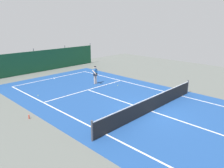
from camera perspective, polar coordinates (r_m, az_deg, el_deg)
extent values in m
plane|color=slate|center=(14.29, 10.32, -7.10)|extent=(36.00, 36.00, 0.00)
cube|color=#1E478C|center=(14.29, 10.32, -7.09)|extent=(11.02, 26.60, 0.01)
cube|color=white|center=(22.73, -15.25, 1.50)|extent=(8.22, 0.10, 0.01)
cube|color=white|center=(11.43, -1.69, -13.09)|extent=(0.10, 23.80, 0.01)
cube|color=white|center=(17.65, 17.88, -3.00)|extent=(0.10, 23.80, 0.01)
cube|color=white|center=(18.36, -6.38, -1.53)|extent=(8.22, 0.10, 0.01)
cube|color=white|center=(14.29, 10.32, -7.06)|extent=(0.10, 12.80, 0.01)
cube|color=white|center=(22.60, -15.05, 1.44)|extent=(0.10, 0.30, 0.01)
cube|color=black|center=(14.11, 10.42, -5.33)|extent=(9.92, 0.03, 0.95)
cube|color=white|center=(13.94, 10.53, -3.42)|extent=(9.92, 0.04, 0.05)
cylinder|color=#47474C|center=(10.64, -5.28, -12.23)|extent=(0.10, 0.10, 1.10)
cylinder|color=#47474C|center=(18.26, 19.31, -0.70)|extent=(0.10, 0.10, 1.10)
cube|color=#14472D|center=(25.64, -19.68, 5.51)|extent=(16.22, 0.06, 2.40)
cylinder|color=#595B60|center=(25.67, -19.77, 5.85)|extent=(0.08, 0.08, 2.70)
cylinder|color=#595B60|center=(27.65, -12.22, 7.14)|extent=(0.08, 0.08, 2.70)
cylinder|color=#595B60|center=(30.05, -5.74, 8.15)|extent=(0.08, 0.08, 2.70)
cube|color=#234C1E|center=(26.30, -20.13, 4.27)|extent=(14.60, 0.70, 1.10)
cylinder|color=beige|center=(20.06, -4.23, 1.28)|extent=(0.12, 0.12, 0.82)
cylinder|color=beige|center=(19.92, -4.62, 1.16)|extent=(0.12, 0.12, 0.82)
cylinder|color=black|center=(19.87, -4.46, 2.58)|extent=(0.40, 0.40, 0.22)
cube|color=#2D6BB7|center=(19.82, -4.47, 3.14)|extent=(0.38, 0.24, 0.56)
sphere|color=beige|center=(19.73, -4.50, 4.36)|extent=(0.22, 0.22, 0.22)
cylinder|color=black|center=(19.71, -4.50, 4.61)|extent=(0.23, 0.23, 0.04)
cylinder|color=beige|center=(19.98, -4.03, 3.34)|extent=(0.09, 0.09, 0.58)
cylinder|color=beige|center=(19.57, -4.66, 3.05)|extent=(0.15, 0.53, 0.41)
cylinder|color=black|center=(19.36, -4.09, 2.58)|extent=(0.06, 0.28, 0.13)
torus|color=teal|center=(19.31, -4.11, 3.21)|extent=(0.32, 0.16, 0.29)
sphere|color=#CCDB33|center=(19.34, 1.54, -0.42)|extent=(0.07, 0.07, 0.07)
sphere|color=#CCDB33|center=(17.77, -18.93, -2.88)|extent=(0.07, 0.07, 0.07)
cylinder|color=black|center=(28.11, -27.12, 3.71)|extent=(0.30, 0.66, 0.64)
cylinder|color=black|center=(25.61, -25.87, 2.78)|extent=(0.30, 0.66, 0.64)
cylinder|color=#D84C38|center=(13.94, -21.05, -8.08)|extent=(0.08, 0.08, 0.24)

